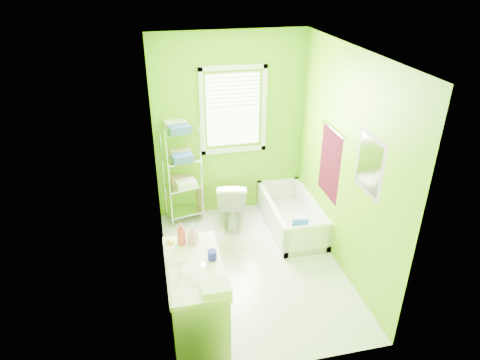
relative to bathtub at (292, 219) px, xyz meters
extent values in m
plane|color=silver|center=(-0.73, -0.73, -0.14)|extent=(2.90, 2.90, 0.00)
cube|color=#5FA107|center=(-0.73, 0.72, 1.16)|extent=(2.10, 0.04, 2.60)
cube|color=#5FA107|center=(-0.73, -2.18, 1.16)|extent=(2.10, 0.04, 2.60)
cube|color=#5FA107|center=(-1.78, -0.73, 1.16)|extent=(0.04, 2.90, 2.60)
cube|color=#5FA107|center=(0.32, -0.73, 1.16)|extent=(0.04, 2.90, 2.60)
cube|color=white|center=(-0.73, -0.73, 2.46)|extent=(2.10, 2.90, 0.04)
cube|color=white|center=(-0.68, 0.71, 1.41)|extent=(0.74, 0.01, 1.01)
cube|color=white|center=(-0.68, 0.69, 0.83)|extent=(0.92, 0.05, 0.06)
cube|color=white|center=(-0.68, 0.69, 1.99)|extent=(0.92, 0.05, 0.06)
cube|color=white|center=(-1.11, 0.69, 1.41)|extent=(0.06, 0.05, 1.22)
cube|color=white|center=(-0.25, 0.69, 1.41)|extent=(0.06, 0.05, 1.22)
cube|color=white|center=(-0.68, 0.68, 1.70)|extent=(0.72, 0.02, 0.50)
cube|color=white|center=(-1.77, -1.73, 0.86)|extent=(0.02, 0.80, 2.00)
sphere|color=gold|center=(-1.73, -1.40, 0.86)|extent=(0.07, 0.07, 0.07)
cube|color=#420715|center=(0.31, -0.38, 1.01)|extent=(0.02, 0.58, 0.90)
cylinder|color=silver|center=(0.29, -0.38, 1.46)|extent=(0.02, 0.62, 0.02)
cube|color=#CC5972|center=(0.31, -1.28, 1.41)|extent=(0.02, 0.54, 0.64)
cube|color=white|center=(0.30, -1.28, 1.41)|extent=(0.01, 0.44, 0.54)
cube|color=white|center=(0.00, 0.03, -0.10)|extent=(0.64, 1.37, 0.09)
cube|color=white|center=(-0.29, 0.03, 0.06)|extent=(0.06, 1.37, 0.41)
cube|color=white|center=(0.29, 0.03, 0.06)|extent=(0.06, 1.37, 0.41)
cube|color=white|center=(0.00, -0.62, 0.06)|extent=(0.64, 0.06, 0.41)
cube|color=white|center=(0.00, 0.68, 0.06)|extent=(0.64, 0.06, 0.41)
cylinder|color=white|center=(0.00, -0.62, 0.27)|extent=(0.64, 0.06, 0.06)
cylinder|color=blue|center=(0.00, -0.41, -0.02)|extent=(0.30, 0.30, 0.05)
cylinder|color=yellow|center=(0.00, -0.41, 0.03)|extent=(0.28, 0.28, 0.04)
cube|color=blue|center=(0.02, -0.29, 0.07)|extent=(0.22, 0.07, 0.20)
imported|color=white|center=(-0.79, 0.29, 0.22)|extent=(0.54, 0.77, 0.72)
cube|color=silver|center=(-1.52, -1.52, 0.23)|extent=(0.51, 1.02, 0.74)
cube|color=white|center=(-1.52, -1.52, 0.63)|extent=(0.54, 1.05, 0.05)
ellipsoid|color=white|center=(-1.50, -1.66, 0.62)|extent=(0.35, 0.46, 0.12)
cylinder|color=silver|center=(-1.67, -1.66, 0.72)|extent=(0.03, 0.03, 0.16)
cylinder|color=silver|center=(-1.67, -1.66, 0.79)|extent=(0.12, 0.02, 0.02)
imported|color=#D93F53|center=(-1.60, -1.16, 0.77)|extent=(0.12, 0.12, 0.24)
imported|color=#EB98C5|center=(-1.49, -1.15, 0.75)|extent=(0.13, 0.13, 0.20)
cylinder|color=#181799|center=(-1.34, -1.47, 0.70)|extent=(0.09, 0.09, 0.10)
cube|color=white|center=(-1.38, -1.91, 0.68)|extent=(0.26, 0.20, 0.06)
cylinder|color=silver|center=(-1.63, 0.36, 0.59)|extent=(0.02, 0.02, 1.46)
cylinder|color=silver|center=(-1.69, 0.63, 0.59)|extent=(0.02, 0.02, 1.46)
cylinder|color=silver|center=(-1.18, 0.46, 0.59)|extent=(0.02, 0.02, 1.46)
cylinder|color=silver|center=(-1.24, 0.73, 0.59)|extent=(0.02, 0.02, 1.46)
cube|color=silver|center=(-1.43, 0.55, 0.00)|extent=(0.53, 0.40, 0.02)
cube|color=silver|center=(-1.43, 0.55, 0.41)|extent=(0.53, 0.40, 0.02)
cube|color=silver|center=(-1.43, 0.55, 0.82)|extent=(0.53, 0.40, 0.02)
cube|color=silver|center=(-1.43, 0.55, 1.23)|extent=(0.53, 0.40, 0.02)
cube|color=#305BAF|center=(-1.44, 0.45, 1.28)|extent=(0.31, 0.24, 0.10)
cube|color=white|center=(-1.47, 0.65, 1.28)|extent=(0.31, 0.24, 0.10)
cube|color=#305BAF|center=(-1.43, 0.46, 0.87)|extent=(0.31, 0.24, 0.10)
cube|color=#E1C88A|center=(-1.45, 0.66, 0.87)|extent=(0.31, 0.24, 0.10)
cube|color=white|center=(-1.40, 0.48, 0.46)|extent=(0.31, 0.24, 0.10)
cube|color=pink|center=(-1.46, 0.66, 0.46)|extent=(0.31, 0.24, 0.10)
cube|color=pink|center=(-1.20, 0.60, 0.15)|extent=(0.08, 0.25, 0.46)
camera|label=1|loc=(-1.79, -4.77, 3.26)|focal=32.00mm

